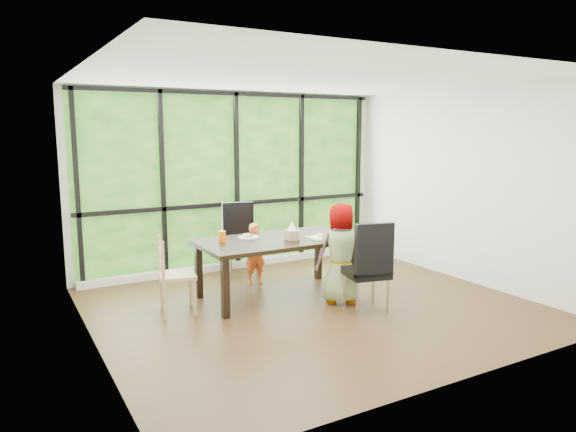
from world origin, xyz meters
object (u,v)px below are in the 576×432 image
object	(u,v)px
white_mug	(337,228)
plate_near	(321,237)
chair_interior_leather	(366,266)
child_toddler	(255,254)
orange_cup	(222,236)
chair_window_leather	(241,241)
child_older	(343,253)
chair_end_beech	(177,275)
tissue_box	(292,235)
green_cup	(343,232)
plate_far	(248,237)
dining_table	(277,268)

from	to	relation	value
white_mug	plate_near	bearing A→B (deg)	-148.40
chair_interior_leather	child_toddler	bearing A→B (deg)	-56.04
orange_cup	chair_window_leather	bearing A→B (deg)	52.82
plate_near	child_older	bearing A→B (deg)	-79.12
chair_window_leather	chair_end_beech	bearing A→B (deg)	-129.73
chair_window_leather	chair_end_beech	distance (m)	1.62
tissue_box	child_toddler	bearing A→B (deg)	99.81
chair_interior_leather	white_mug	bearing A→B (deg)	-93.39
chair_end_beech	plate_near	world-z (taller)	chair_end_beech
chair_window_leather	white_mug	size ratio (longest dim) A/B	12.53
chair_interior_leather	green_cup	xyz separation A→B (m)	(0.17, 0.71, 0.27)
chair_interior_leather	plate_near	xyz separation A→B (m)	(-0.12, 0.78, 0.22)
chair_window_leather	plate_far	xyz separation A→B (m)	(-0.25, -0.77, 0.22)
chair_interior_leather	white_mug	world-z (taller)	chair_interior_leather
child_older	orange_cup	xyz separation A→B (m)	(-1.27, 0.78, 0.19)
chair_window_leather	tissue_box	world-z (taller)	chair_window_leather
dining_table	plate_near	world-z (taller)	plate_near
chair_end_beech	child_toddler	world-z (taller)	chair_end_beech
child_toddler	green_cup	xyz separation A→B (m)	(0.81, -0.94, 0.38)
green_cup	white_mug	xyz separation A→B (m)	(0.13, 0.33, -0.01)
chair_end_beech	green_cup	size ratio (longest dim) A/B	7.81
orange_cup	chair_interior_leather	bearing A→B (deg)	-41.92
chair_interior_leather	plate_far	size ratio (longest dim) A/B	4.10
child_toddler	tissue_box	size ratio (longest dim) A/B	5.91
child_toddler	plate_far	size ratio (longest dim) A/B	3.23
green_cup	tissue_box	distance (m)	0.69
chair_end_beech	orange_cup	bearing A→B (deg)	-63.79
chair_interior_leather	dining_table	bearing A→B (deg)	-44.79
chair_window_leather	chair_interior_leather	bearing A→B (deg)	-59.13
green_cup	tissue_box	xyz separation A→B (m)	(-0.67, 0.16, 0.00)
chair_end_beech	plate_near	distance (m)	1.88
green_cup	chair_interior_leather	bearing A→B (deg)	-103.20
chair_interior_leather	plate_far	xyz separation A→B (m)	(-0.94, 1.25, 0.22)
chair_interior_leather	chair_end_beech	bearing A→B (deg)	-14.76
tissue_box	chair_window_leather	bearing A→B (deg)	98.97
child_toddler	child_older	xyz separation A→B (m)	(0.59, -1.24, 0.20)
plate_far	white_mug	distance (m)	1.26
plate_far	orange_cup	size ratio (longest dim) A/B	1.96
chair_end_beech	child_toddler	bearing A→B (deg)	-53.24
chair_end_beech	plate_near	bearing A→B (deg)	-86.07
chair_end_beech	child_older	distance (m)	2.01
plate_near	orange_cup	world-z (taller)	orange_cup
child_older	orange_cup	distance (m)	1.50
chair_interior_leather	orange_cup	distance (m)	1.80
chair_interior_leather	tissue_box	distance (m)	1.04
child_older	orange_cup	bearing A→B (deg)	-8.20
orange_cup	tissue_box	world-z (taller)	orange_cup
dining_table	orange_cup	size ratio (longest dim) A/B	14.92
chair_window_leather	white_mug	distance (m)	1.41
orange_cup	white_mug	size ratio (longest dim) A/B	1.56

